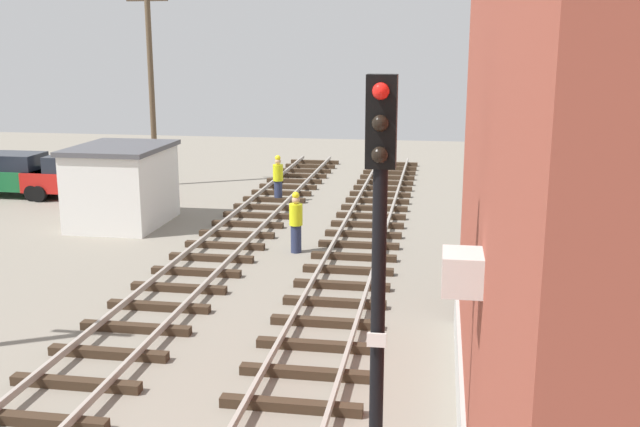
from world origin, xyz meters
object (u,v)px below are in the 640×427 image
object	(u,v)px
track_worker_foreground	(296,222)
parked_car_red	(79,176)
utility_pole_far	(151,86)
parked_car_green	(14,174)
signal_mast	(379,257)
control_hut	(122,185)
track_worker_distant	(278,179)

from	to	relation	value
track_worker_foreground	parked_car_red	bearing A→B (deg)	147.85
utility_pole_far	parked_car_green	bearing A→B (deg)	-148.50
signal_mast	parked_car_red	world-z (taller)	signal_mast
control_hut	parked_car_red	size ratio (longest dim) A/B	0.90
parked_car_green	utility_pole_far	xyz separation A→B (m)	(4.94, 3.03, 3.46)
signal_mast	utility_pole_far	world-z (taller)	utility_pole_far
parked_car_green	track_worker_foreground	size ratio (longest dim) A/B	2.25
track_worker_foreground	track_worker_distant	world-z (taller)	same
utility_pole_far	track_worker_distant	bearing A→B (deg)	-22.34
track_worker_distant	utility_pole_far	bearing A→B (deg)	157.66
signal_mast	control_hut	xyz separation A→B (m)	(-10.13, 15.07, -2.26)
track_worker_foreground	utility_pole_far	bearing A→B (deg)	130.60
parked_car_red	track_worker_distant	distance (m)	8.11
parked_car_red	track_worker_distant	world-z (taller)	track_worker_distant
parked_car_red	parked_car_green	xyz separation A→B (m)	(-2.93, 0.11, 0.00)
signal_mast	track_worker_distant	xyz separation A→B (m)	(-5.61, 19.57, -2.72)
signal_mast	parked_car_red	size ratio (longest dim) A/B	1.39
signal_mast	utility_pole_far	distance (m)	24.98
track_worker_distant	parked_car_green	bearing A→B (deg)	-177.26
parked_car_red	parked_car_green	bearing A→B (deg)	177.82
control_hut	track_worker_foreground	xyz separation A→B (m)	(6.62, -2.54, -0.46)
control_hut	track_worker_distant	world-z (taller)	control_hut
signal_mast	track_worker_foreground	distance (m)	13.29
parked_car_red	utility_pole_far	world-z (taller)	utility_pole_far
utility_pole_far	track_worker_foreground	distance (m)	13.02
control_hut	utility_pole_far	xyz separation A→B (m)	(-1.56, 7.00, 2.97)
control_hut	parked_car_green	xyz separation A→B (m)	(-6.49, 3.97, -0.49)
control_hut	track_worker_distant	size ratio (longest dim) A/B	2.03
parked_car_red	utility_pole_far	distance (m)	5.08
control_hut	parked_car_red	world-z (taller)	control_hut
parked_car_red	signal_mast	bearing A→B (deg)	-54.12
control_hut	parked_car_red	distance (m)	5.28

